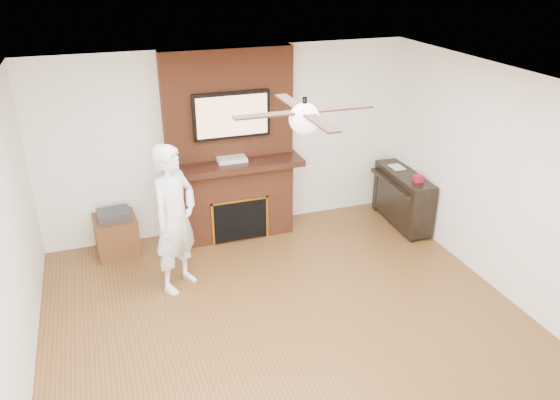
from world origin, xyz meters
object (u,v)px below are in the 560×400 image
object	(u,v)px
fireplace	(233,165)
person	(175,219)
side_table	(116,233)
piano	(402,197)

from	to	relation	value
fireplace	person	distance (m)	1.47
side_table	fireplace	bearing A→B (deg)	-1.95
fireplace	side_table	xyz separation A→B (m)	(-1.59, -0.07, -0.72)
person	fireplace	bearing A→B (deg)	6.92
side_table	piano	size ratio (longest dim) A/B	0.49
side_table	piano	distance (m)	3.93
person	side_table	size ratio (longest dim) A/B	2.94
fireplace	side_table	world-z (taller)	fireplace
fireplace	person	size ratio (longest dim) A/B	1.44
person	piano	world-z (taller)	person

